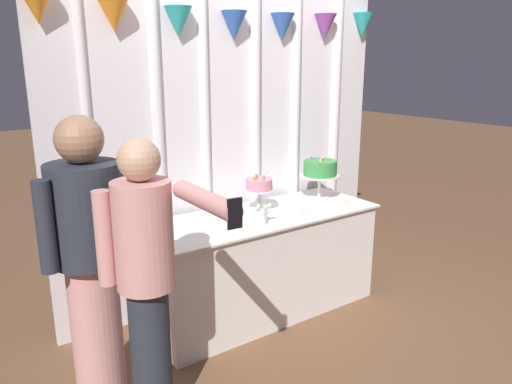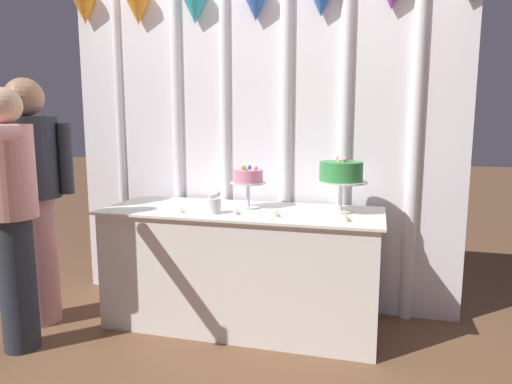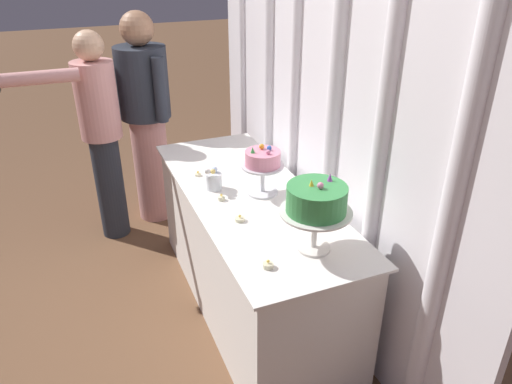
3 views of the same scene
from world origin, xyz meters
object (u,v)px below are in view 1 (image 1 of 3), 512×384
tealight_far_right (346,203)px  cake_display_nearleft (259,187)px  flower_vase (261,216)px  tealight_near_left (278,218)px  cake_display_nearright (320,170)px  tealight_near_right (303,212)px  guest_girl_blue_dress (147,275)px  guest_man_pink_jacket (90,257)px  tealight_far_left (239,229)px  cake_table (262,263)px

tealight_far_right → cake_display_nearleft: bearing=159.0°
flower_vase → tealight_near_left: 0.15m
cake_display_nearright → tealight_near_right: size_ratio=6.91×
guest_girl_blue_dress → cake_display_nearright: bearing=22.4°
cake_display_nearleft → guest_man_pink_jacket: (-1.34, -0.38, -0.09)m
tealight_near_right → guest_man_pink_jacket: size_ratio=0.03×
tealight_far_left → tealight_near_right: 0.58m
guest_girl_blue_dress → cake_display_nearleft: bearing=31.7°
flower_vase → tealight_near_right: bearing=1.7°
tealight_far_right → guest_man_pink_jacket: guest_man_pink_jacket is taller
cake_table → flower_vase: (-0.13, -0.16, 0.44)m
cake_display_nearleft → cake_table: bearing=-108.6°
tealight_far_right → guest_man_pink_jacket: size_ratio=0.03×
cake_display_nearright → guest_girl_blue_dress: 1.92m
cake_display_nearright → tealight_near_right: bearing=-148.0°
guest_man_pink_jacket → tealight_near_right: bearing=5.6°
tealight_near_left → tealight_near_right: size_ratio=0.77×
cake_table → tealight_near_right: size_ratio=35.22×
cake_table → tealight_near_left: 0.43m
flower_vase → guest_man_pink_jacket: size_ratio=0.09×
cake_table → guest_man_pink_jacket: bearing=-166.9°
guest_girl_blue_dress → flower_vase: bearing=25.7°
tealight_far_left → tealight_near_left: size_ratio=0.95×
tealight_near_right → cake_table: bearing=149.4°
tealight_far_left → tealight_near_right: (0.58, 0.05, 0.00)m
tealight_near_left → tealight_near_right: 0.24m
cake_table → cake_display_nearleft: 0.57m
flower_vase → tealight_far_left: bearing=-170.3°
cake_table → tealight_near_left: tealight_near_left is taller
tealight_near_right → guest_man_pink_jacket: 1.59m
cake_display_nearright → tealight_far_left: cake_display_nearright is taller
tealight_near_left → guest_man_pink_jacket: bearing=-174.0°
tealight_near_right → tealight_far_right: size_ratio=1.06×
flower_vase → guest_girl_blue_dress: size_ratio=0.10×
cake_table → tealight_near_right: (0.26, -0.15, 0.39)m
guest_man_pink_jacket → guest_girl_blue_dress: guest_man_pink_jacket is taller
tealight_near_left → tealight_far_right: (0.65, -0.01, -0.00)m
cake_table → cake_display_nearleft: (0.02, 0.07, 0.57)m
tealight_far_left → guest_girl_blue_dress: guest_girl_blue_dress is taller
tealight_far_left → tealight_near_left: tealight_near_left is taller
tealight_far_right → guest_girl_blue_dress: guest_girl_blue_dress is taller
tealight_near_left → guest_girl_blue_dress: 1.27m
cake_display_nearright → flower_vase: 0.80m
cake_display_nearleft → guest_man_pink_jacket: bearing=-164.3°
cake_display_nearleft → tealight_near_left: cake_display_nearleft is taller
tealight_near_right → guest_girl_blue_dress: (-1.41, -0.51, 0.07)m
flower_vase → cake_table: bearing=52.3°
tealight_far_left → guest_girl_blue_dress: 0.95m
cake_table → flower_vase: size_ratio=11.83×
tealight_near_right → tealight_far_left: bearing=-175.6°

